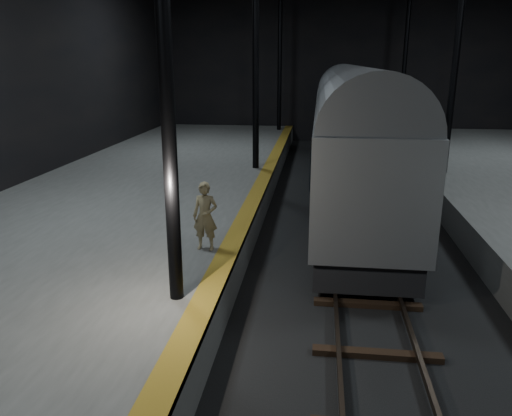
# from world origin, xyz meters

# --- Properties ---
(ground) EXTENTS (44.00, 44.00, 0.00)m
(ground) POSITION_xyz_m (0.00, 0.00, 0.00)
(ground) COLOR black
(ground) RESTS_ON ground
(platform_left) EXTENTS (9.00, 43.80, 1.00)m
(platform_left) POSITION_xyz_m (-7.50, 0.00, 0.50)
(platform_left) COLOR #555552
(platform_left) RESTS_ON ground
(tactile_strip) EXTENTS (0.50, 43.80, 0.01)m
(tactile_strip) POSITION_xyz_m (-3.25, 0.00, 1.00)
(tactile_strip) COLOR olive
(tactile_strip) RESTS_ON platform_left
(track) EXTENTS (2.40, 43.00, 0.24)m
(track) POSITION_xyz_m (0.00, 0.00, 0.07)
(track) COLOR #3F3328
(track) RESTS_ON ground
(train) EXTENTS (2.82, 18.79, 5.02)m
(train) POSITION_xyz_m (-0.00, 7.29, 2.80)
(train) COLOR #ABAFB4
(train) RESTS_ON ground
(woman) EXTENTS (0.62, 0.43, 1.63)m
(woman) POSITION_xyz_m (-3.80, -1.46, 1.82)
(woman) COLOR #99875D
(woman) RESTS_ON platform_left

